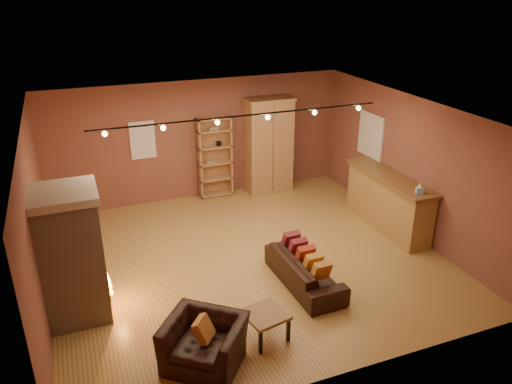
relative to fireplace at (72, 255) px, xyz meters
name	(u,v)px	position (x,y,z in m)	size (l,w,h in m)	color
floor	(248,259)	(3.04, 0.60, -1.06)	(7.00, 7.00, 0.00)	olive
ceiling	(247,114)	(3.04, 0.60, 1.74)	(7.00, 7.00, 0.00)	brown
back_wall	(199,140)	(3.04, 3.85, 0.34)	(7.00, 0.02, 2.80)	brown
left_wall	(36,223)	(-0.46, 0.60, 0.34)	(0.02, 6.50, 2.80)	brown
right_wall	(410,166)	(6.54, 0.60, 0.34)	(0.02, 6.50, 2.80)	brown
fireplace	(72,255)	(0.00, 0.00, 0.00)	(1.01, 0.98, 2.12)	tan
back_window	(143,140)	(1.74, 3.83, 0.49)	(0.56, 0.04, 0.86)	white
bookcase	(214,156)	(3.37, 3.75, -0.07)	(0.80, 0.31, 1.95)	tan
armoire	(268,145)	(4.68, 3.55, 0.11)	(1.14, 0.65, 2.33)	tan
bar_counter	(388,201)	(6.24, 0.78, -0.47)	(0.65, 2.44, 1.17)	#AC884F
tissue_box	(420,189)	(6.19, -0.17, 0.19)	(0.15, 0.15, 0.21)	#81ACCE
right_window	(371,135)	(6.51, 2.00, 0.59)	(0.05, 0.90, 1.00)	white
loveseat	(305,265)	(3.66, -0.52, -0.69)	(0.57, 1.83, 0.76)	black
armchair	(204,336)	(1.52, -1.77, -0.60)	(1.23, 1.18, 0.91)	black
coffee_table	(265,317)	(2.49, -1.59, -0.69)	(0.68, 0.68, 0.44)	brown
track_rail	(243,118)	(3.04, 0.80, 1.63)	(5.20, 0.09, 0.13)	black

